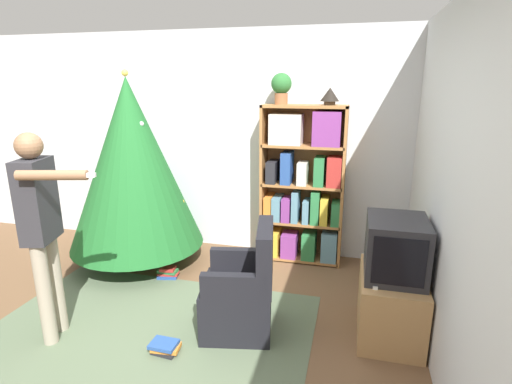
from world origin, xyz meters
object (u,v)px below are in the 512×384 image
object	(u,v)px
bookshelf	(303,187)
television	(396,248)
standing_person	(41,222)
potted_plant	(281,86)
armchair	(242,294)
table_lamp	(330,95)
christmas_tree	(132,165)

from	to	relation	value
bookshelf	television	world-z (taller)	bookshelf
standing_person	potted_plant	bearing A→B (deg)	128.57
potted_plant	television	bearing A→B (deg)	-47.61
standing_person	potted_plant	size ratio (longest dim) A/B	5.06
armchair	standing_person	bearing A→B (deg)	-83.29
standing_person	television	bearing A→B (deg)	89.95
armchair	standing_person	size ratio (longest dim) A/B	0.55
standing_person	table_lamp	world-z (taller)	table_lamp
bookshelf	television	distance (m)	1.56
bookshelf	standing_person	distance (m)	2.61
christmas_tree	table_lamp	distance (m)	2.25
table_lamp	bookshelf	bearing A→B (deg)	-177.31
television	table_lamp	world-z (taller)	table_lamp
armchair	standing_person	distance (m)	1.66
television	table_lamp	size ratio (longest dim) A/B	2.72
christmas_tree	potted_plant	xyz separation A→B (m)	(1.55, 0.51, 0.83)
bookshelf	standing_person	bearing A→B (deg)	-131.61
christmas_tree	television	bearing A→B (deg)	-15.78
television	armchair	world-z (taller)	television
television	armchair	bearing A→B (deg)	-169.17
armchair	potted_plant	world-z (taller)	potted_plant
armchair	standing_person	xyz separation A→B (m)	(-1.45, -0.46, 0.67)
table_lamp	television	bearing A→B (deg)	-63.04
armchair	potted_plant	distance (m)	2.23
bookshelf	christmas_tree	xyz separation A→B (m)	(-1.81, -0.50, 0.27)
potted_plant	bookshelf	bearing A→B (deg)	-2.51
television	standing_person	distance (m)	2.73
television	potted_plant	size ratio (longest dim) A/B	1.65
television	potted_plant	world-z (taller)	potted_plant
television	armchair	distance (m)	1.29
armchair	table_lamp	world-z (taller)	table_lamp
standing_person	christmas_tree	bearing A→B (deg)	168.44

